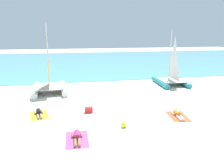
{
  "coord_description": "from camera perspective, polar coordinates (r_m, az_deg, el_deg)",
  "views": [
    {
      "loc": [
        -3.73,
        -11.21,
        5.03
      ],
      "look_at": [
        0.0,
        5.45,
        1.2
      ],
      "focal_mm": 35.5,
      "sensor_mm": 36.0,
      "label": 1
    }
  ],
  "objects": [
    {
      "name": "ground_plane",
      "position": [
        22.12,
        -2.57,
        -0.52
      ],
      "size": [
        120.0,
        120.0,
        0.0
      ],
      "primitive_type": "plane",
      "color": "silver"
    },
    {
      "name": "ocean_water",
      "position": [
        43.78,
        -7.69,
        5.96
      ],
      "size": [
        120.0,
        40.0,
        0.05
      ],
      "primitive_type": "cube",
      "color": "#5BB2C1",
      "rests_on": "ground"
    },
    {
      "name": "sailboat_teal",
      "position": [
        23.25,
        15.0,
        1.76
      ],
      "size": [
        3.06,
        4.42,
        5.47
      ],
      "rotation": [
        0.0,
        0.0,
        -0.09
      ],
      "color": "teal",
      "rests_on": "ground"
    },
    {
      "name": "sailboat_white",
      "position": [
        20.26,
        -15.83,
        0.39
      ],
      "size": [
        3.17,
        4.76,
        6.03
      ],
      "rotation": [
        0.0,
        0.0,
        0.05
      ],
      "color": "white",
      "rests_on": "ground"
    },
    {
      "name": "towel_left",
      "position": [
        14.99,
        -18.27,
        -7.61
      ],
      "size": [
        1.39,
        2.05,
        0.01
      ],
      "primitive_type": "cube",
      "rotation": [
        0.0,
        0.0,
        0.16
      ],
      "color": "yellow",
      "rests_on": "ground"
    },
    {
      "name": "sunbather_left",
      "position": [
        15.01,
        -18.32,
        -7.07
      ],
      "size": [
        0.65,
        1.57,
        0.3
      ],
      "rotation": [
        0.0,
        0.0,
        0.16
      ],
      "color": "black",
      "rests_on": "towel_left"
    },
    {
      "name": "towel_middle",
      "position": [
        11.31,
        -8.98,
        -13.89
      ],
      "size": [
        1.19,
        1.95,
        0.01
      ],
      "primitive_type": "cube",
      "rotation": [
        0.0,
        0.0,
        -0.05
      ],
      "color": "#D84C99",
      "rests_on": "ground"
    },
    {
      "name": "sunbather_middle",
      "position": [
        11.32,
        -9.01,
        -13.18
      ],
      "size": [
        0.56,
        1.56,
        0.3
      ],
      "rotation": [
        0.0,
        0.0,
        -0.05
      ],
      "color": "#D83372",
      "rests_on": "towel_middle"
    },
    {
      "name": "towel_right",
      "position": [
        14.64,
        16.61,
        -7.98
      ],
      "size": [
        1.41,
        2.06,
        0.01
      ],
      "primitive_type": "cube",
      "rotation": [
        0.0,
        0.0,
        -0.17
      ],
      "color": "#EA5933",
      "rests_on": "ground"
    },
    {
      "name": "sunbather_right",
      "position": [
        14.66,
        16.56,
        -7.43
      ],
      "size": [
        0.67,
        1.57,
        0.3
      ],
      "rotation": [
        0.0,
        0.0,
        -0.17
      ],
      "color": "orange",
      "rests_on": "towel_right"
    },
    {
      "name": "beach_ball",
      "position": [
        12.45,
        3.09,
        -10.33
      ],
      "size": [
        0.35,
        0.35,
        0.35
      ],
      "primitive_type": "sphere",
      "color": "yellow",
      "rests_on": "ground"
    },
    {
      "name": "cooler_box",
      "position": [
        14.72,
        -6.03,
        -6.67
      ],
      "size": [
        0.5,
        0.36,
        0.36
      ],
      "primitive_type": "cube",
      "color": "red",
      "rests_on": "ground"
    }
  ]
}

